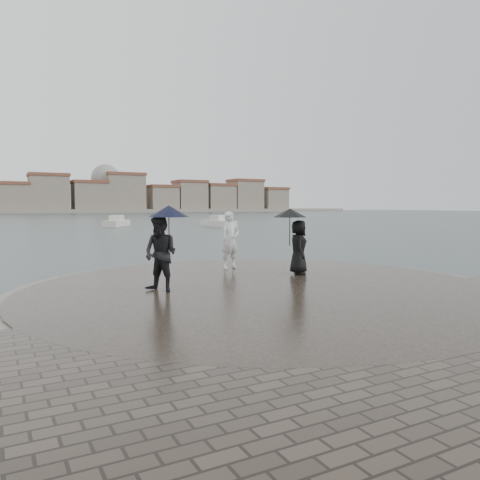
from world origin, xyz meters
TOP-DOWN VIEW (x-y plane):
  - ground at (0.00, 0.00)m, footprint 400.00×400.00m
  - kerb_ring at (0.00, 3.50)m, footprint 12.50×12.50m
  - quay_tip at (0.00, 3.50)m, footprint 11.90×11.90m
  - statue at (0.77, 6.92)m, footprint 0.74×0.55m
  - visitor_left at (-2.45, 4.12)m, footprint 1.26×1.14m
  - visitor_right at (1.91, 4.87)m, footprint 1.18×1.09m
  - boats at (3.65, 43.12)m, footprint 34.05×15.18m

SIDE VIEW (x-z plane):
  - ground at x=0.00m, z-range 0.00..0.00m
  - kerb_ring at x=0.00m, z-range 0.00..0.32m
  - quay_tip at x=0.00m, z-range 0.00..0.36m
  - boats at x=3.65m, z-range -0.37..1.13m
  - statue at x=0.77m, z-range 0.36..2.20m
  - visitor_left at x=-2.45m, z-range 0.44..2.48m
  - visitor_right at x=1.91m, z-range 0.50..2.45m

